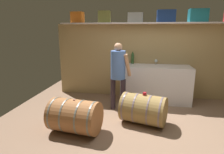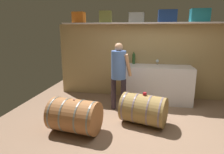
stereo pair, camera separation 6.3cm
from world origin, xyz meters
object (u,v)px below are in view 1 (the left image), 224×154
toolcase_orange (77,17)px  tasting_cup (145,94)px  wine_bottle_green (133,58)px  winemaker_pouring (118,70)px  toolcase_olive (104,17)px  toolcase_teal (198,16)px  wine_glass (156,61)px  wine_barrel_near (144,109)px  work_cabinet (155,84)px  toolcase_grey (135,18)px  wine_barrel_far (75,116)px  toolcase_navy (166,16)px

toolcase_orange → tasting_cup: (1.81, -1.57, -1.52)m
wine_bottle_green → winemaker_pouring: (-0.26, -1.00, -0.13)m
toolcase_orange → toolcase_olive: 0.73m
toolcase_teal → wine_glass: (-0.93, 0.00, -1.13)m
wine_barrel_near → tasting_cup: size_ratio=13.71×
toolcase_teal → wine_barrel_near: size_ratio=0.43×
toolcase_orange → work_cabinet: bearing=-3.2°
toolcase_grey → work_cabinet: (0.56, -0.25, -1.65)m
work_cabinet → wine_glass: (0.01, 0.25, 0.55)m
wine_bottle_green → wine_barrel_far: size_ratio=0.33×
toolcase_navy → wine_glass: toolcase_navy is taller
wine_barrel_near → toolcase_grey: bearing=116.7°
toolcase_orange → wine_barrel_near: toolcase_orange is taller
work_cabinet → wine_barrel_far: (-1.51, -1.85, -0.16)m
toolcase_navy → work_cabinet: (-0.19, -0.25, -1.68)m
toolcase_grey → wine_barrel_near: 2.42m
wine_bottle_green → wine_barrel_far: (-0.90, -2.12, -0.77)m
toolcase_orange → toolcase_navy: (2.29, 0.00, 0.01)m
work_cabinet → wine_bottle_green: (-0.61, 0.26, 0.61)m
wine_barrel_far → winemaker_pouring: winemaker_pouring is taller
toolcase_orange → wine_bottle_green: toolcase_orange is taller
work_cabinet → tasting_cup: 1.36m
winemaker_pouring → wine_glass: bearing=76.5°
toolcase_navy → winemaker_pouring: size_ratio=0.28×
toolcase_teal → winemaker_pouring: bearing=-151.3°
wine_glass → wine_bottle_green: bearing=179.2°
toolcase_grey → winemaker_pouring: 1.56m
wine_barrel_near → toolcase_olive: bearing=141.2°
toolcase_grey → wine_barrel_near: size_ratio=0.37×
toolcase_olive → work_cabinet: size_ratio=0.18×
work_cabinet → toolcase_grey: bearing=156.0°
wine_barrel_far → winemaker_pouring: bearing=68.7°
wine_barrel_far → toolcase_orange: bearing=114.1°
toolcase_olive → work_cabinet: bearing=-14.1°
toolcase_grey → wine_barrel_near: bearing=-77.6°
wine_barrel_near → wine_glass: bearing=96.1°
toolcase_navy → tasting_cup: size_ratio=6.14×
work_cabinet → winemaker_pouring: size_ratio=1.13×
toolcase_orange → work_cabinet: size_ratio=0.18×
toolcase_grey → wine_glass: toolcase_grey is taller
toolcase_navy → wine_glass: (-0.18, 0.00, -1.13)m
toolcase_olive → wine_barrel_far: bearing=-97.7°
toolcase_grey → wine_glass: 1.24m
work_cabinet → wine_bottle_green: wine_bottle_green is taller
toolcase_teal → wine_barrel_near: bearing=-128.1°
wine_glass → wine_barrel_far: (-1.52, -2.11, -0.71)m
toolcase_orange → wine_glass: (2.11, 0.00, -1.12)m
toolcase_grey → toolcase_navy: toolcase_navy is taller
wine_glass → wine_barrel_near: bearing=-100.9°
wine_bottle_green → wine_barrel_far: wine_bottle_green is taller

